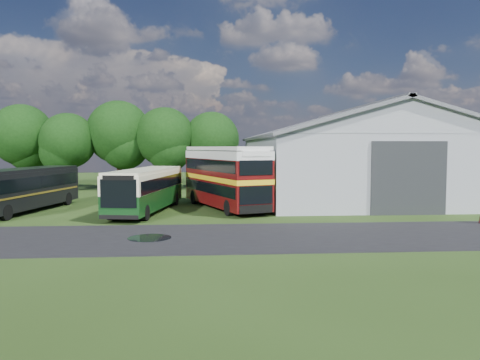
{
  "coord_description": "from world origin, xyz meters",
  "views": [
    {
      "loc": [
        1.35,
        -26.57,
        4.58
      ],
      "look_at": [
        3.88,
        8.0,
        2.15
      ],
      "focal_mm": 35.0,
      "sensor_mm": 36.0,
      "label": 1
    }
  ],
  "objects": [
    {
      "name": "tree_right_a",
      "position": [
        -3.0,
        23.8,
        5.69
      ],
      "size": [
        6.26,
        6.26,
        8.83
      ],
      "color": "black",
      "rests_on": "ground"
    },
    {
      "name": "tree_mid",
      "position": [
        -8.0,
        24.8,
        6.18
      ],
      "size": [
        6.8,
        6.8,
        9.6
      ],
      "color": "black",
      "rests_on": "ground"
    },
    {
      "name": "shrub_mid",
      "position": [
        5.6,
        8.0,
        0.0
      ],
      "size": [
        1.6,
        1.6,
        1.6
      ],
      "primitive_type": "sphere",
      "color": "#194714",
      "rests_on": "ground"
    },
    {
      "name": "storage_shed",
      "position": [
        15.0,
        15.98,
        4.17
      ],
      "size": [
        18.8,
        24.8,
        8.15
      ],
      "color": "gray",
      "rests_on": "ground"
    },
    {
      "name": "tree_left_a",
      "position": [
        -18.0,
        24.5,
        5.87
      ],
      "size": [
        6.46,
        6.46,
        9.12
      ],
      "color": "black",
      "rests_on": "ground"
    },
    {
      "name": "shrub_back",
      "position": [
        5.6,
        10.0,
        0.0
      ],
      "size": [
        1.8,
        1.8,
        1.8
      ],
      "primitive_type": "sphere",
      "color": "#194714",
      "rests_on": "ground"
    },
    {
      "name": "bus_maroon_double",
      "position": [
        2.76,
        8.3,
        2.31
      ],
      "size": [
        6.23,
        11.08,
        4.64
      ],
      "rotation": [
        0.0,
        0.0,
        0.34
      ],
      "color": "black",
      "rests_on": "ground"
    },
    {
      "name": "shrub_front",
      "position": [
        5.6,
        6.0,
        0.0
      ],
      "size": [
        1.7,
        1.7,
        1.7
      ],
      "primitive_type": "sphere",
      "color": "#194714",
      "rests_on": "ground"
    },
    {
      "name": "asphalt_road",
      "position": [
        3.0,
        -3.0,
        0.0
      ],
      "size": [
        60.0,
        8.0,
        0.02
      ],
      "primitive_type": "cube",
      "color": "black",
      "rests_on": "ground"
    },
    {
      "name": "puddle",
      "position": [
        -1.5,
        -3.0,
        0.0
      ],
      "size": [
        2.2,
        2.2,
        0.01
      ],
      "primitive_type": "cylinder",
      "color": "black",
      "rests_on": "ground"
    },
    {
      "name": "bus_dark_single",
      "position": [
        -11.5,
        7.56,
        1.64
      ],
      "size": [
        4.69,
        11.49,
        3.09
      ],
      "rotation": [
        0.0,
        0.0,
        -0.19
      ],
      "color": "black",
      "rests_on": "ground"
    },
    {
      "name": "bus_green_single",
      "position": [
        -2.85,
        6.76,
        1.63
      ],
      "size": [
        4.45,
        11.35,
        3.05
      ],
      "rotation": [
        0.0,
        0.0,
        -0.17
      ],
      "color": "black",
      "rests_on": "ground"
    },
    {
      "name": "ground",
      "position": [
        0.0,
        0.0,
        0.0
      ],
      "size": [
        120.0,
        120.0,
        0.0
      ],
      "primitive_type": "plane",
      "color": "#203410",
      "rests_on": "ground"
    },
    {
      "name": "tree_left_b",
      "position": [
        -13.0,
        23.5,
        5.25
      ],
      "size": [
        5.78,
        5.78,
        8.16
      ],
      "color": "black",
      "rests_on": "ground"
    },
    {
      "name": "tree_right_b",
      "position": [
        2.0,
        24.6,
        5.44
      ],
      "size": [
        5.98,
        5.98,
        8.45
      ],
      "color": "black",
      "rests_on": "ground"
    }
  ]
}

